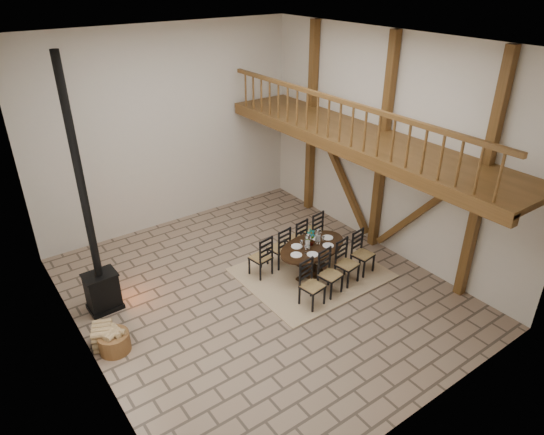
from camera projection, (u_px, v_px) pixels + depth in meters
ground at (260, 291)px, 10.29m from camera, size 8.00×8.00×0.00m
room_shell at (309, 144)px, 9.50m from camera, size 7.02×8.02×5.01m
rug at (311, 273)px, 10.87m from camera, size 3.00×2.50×0.02m
dining_table at (312, 260)px, 10.71m from camera, size 2.38×2.20×1.10m
wood_stove at (97, 261)px, 9.25m from camera, size 0.65×0.51×5.00m
log_basket at (114, 341)px, 8.62m from camera, size 0.56×0.56×0.46m
log_stack at (103, 336)px, 8.70m from camera, size 0.49×0.56×0.46m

